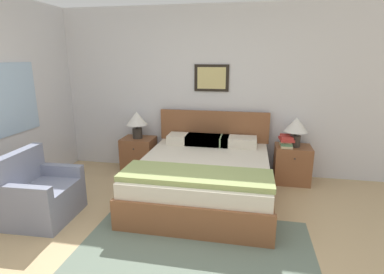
# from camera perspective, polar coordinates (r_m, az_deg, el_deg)

# --- Properties ---
(wall_back) EXTENTS (6.95, 0.09, 2.60)m
(wall_back) POSITION_cam_1_polar(r_m,az_deg,el_deg) (4.81, 1.83, 8.62)
(wall_back) COLOR silver
(wall_back) RESTS_ON ground_plane
(wall_left) EXTENTS (0.08, 5.01, 2.60)m
(wall_left) POSITION_cam_1_polar(r_m,az_deg,el_deg) (4.59, -31.25, 6.18)
(wall_left) COLOR silver
(wall_left) RESTS_ON ground_plane
(area_rug_main) EXTENTS (2.30, 1.67, 0.01)m
(area_rug_main) POSITION_cam_1_polar(r_m,az_deg,el_deg) (3.04, 0.10, -21.88)
(area_rug_main) COLOR slate
(area_rug_main) RESTS_ON ground_plane
(bed) EXTENTS (1.72, 1.97, 1.02)m
(bed) POSITION_cam_1_polar(r_m,az_deg,el_deg) (4.02, 2.37, -7.39)
(bed) COLOR brown
(bed) RESTS_ON ground_plane
(armchair) EXTENTS (0.67, 0.77, 0.80)m
(armchair) POSITION_cam_1_polar(r_m,az_deg,el_deg) (3.93, -26.83, -9.94)
(armchair) COLOR gray
(armchair) RESTS_ON ground_plane
(nightstand_near_window) EXTENTS (0.51, 0.44, 0.56)m
(nightstand_near_window) POSITION_cam_1_polar(r_m,az_deg,el_deg) (5.01, -10.08, -3.29)
(nightstand_near_window) COLOR brown
(nightstand_near_window) RESTS_ON ground_plane
(nightstand_by_door) EXTENTS (0.51, 0.44, 0.56)m
(nightstand_by_door) POSITION_cam_1_polar(r_m,az_deg,el_deg) (4.74, 18.50, -4.94)
(nightstand_by_door) COLOR brown
(nightstand_by_door) RESTS_ON ground_plane
(table_lamp_near_window) EXTENTS (0.34, 0.34, 0.43)m
(table_lamp_near_window) POSITION_cam_1_polar(r_m,az_deg,el_deg) (4.86, -10.47, 3.11)
(table_lamp_near_window) COLOR #2D2823
(table_lamp_near_window) RESTS_ON nightstand_near_window
(table_lamp_by_door) EXTENTS (0.34, 0.34, 0.43)m
(table_lamp_by_door) POSITION_cam_1_polar(r_m,az_deg,el_deg) (4.58, 19.20, 1.80)
(table_lamp_by_door) COLOR #2D2823
(table_lamp_by_door) RESTS_ON nightstand_by_door
(book_thick_bottom) EXTENTS (0.17, 0.27, 0.03)m
(book_thick_bottom) POSITION_cam_1_polar(r_m,az_deg,el_deg) (4.59, 17.44, -1.55)
(book_thick_bottom) COLOR beige
(book_thick_bottom) RESTS_ON nightstand_by_door
(book_hardcover_middle) EXTENTS (0.16, 0.25, 0.04)m
(book_hardcover_middle) POSITION_cam_1_polar(r_m,az_deg,el_deg) (4.59, 17.48, -1.12)
(book_hardcover_middle) COLOR #4C7551
(book_hardcover_middle) RESTS_ON book_thick_bottom
(book_novel_upper) EXTENTS (0.18, 0.23, 0.03)m
(book_novel_upper) POSITION_cam_1_polar(r_m,az_deg,el_deg) (4.58, 17.51, -0.75)
(book_novel_upper) COLOR beige
(book_novel_upper) RESTS_ON book_hardcover_middle
(book_slim_near_top) EXTENTS (0.21, 0.29, 0.03)m
(book_slim_near_top) POSITION_cam_1_polar(r_m,az_deg,el_deg) (4.57, 17.53, -0.41)
(book_slim_near_top) COLOR #B7332D
(book_slim_near_top) RESTS_ON book_novel_upper
(book_paperback_top) EXTENTS (0.17, 0.27, 0.04)m
(book_paperback_top) POSITION_cam_1_polar(r_m,az_deg,el_deg) (4.56, 17.57, 0.00)
(book_paperback_top) COLOR #B7332D
(book_paperback_top) RESTS_ON book_slim_near_top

